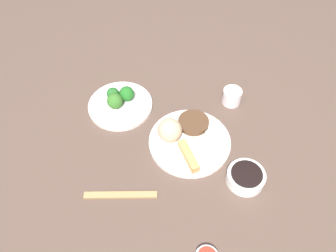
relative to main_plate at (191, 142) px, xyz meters
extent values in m
cube|color=brown|center=(-0.04, 0.00, -0.02)|extent=(2.20, 2.20, 0.02)
cylinder|color=white|center=(0.00, 0.00, 0.00)|extent=(0.26, 0.26, 0.02)
sphere|color=tan|center=(0.00, 0.07, 0.05)|extent=(0.08, 0.08, 0.08)
cube|color=tan|center=(-0.07, 0.00, 0.02)|extent=(0.11, 0.07, 0.03)
cube|color=beige|center=(0.00, -0.07, 0.01)|extent=(0.08, 0.08, 0.01)
cylinder|color=#4E3421|center=(0.07, 0.00, 0.02)|extent=(0.10, 0.10, 0.02)
cylinder|color=white|center=(0.13, 0.25, 0.00)|extent=(0.22, 0.22, 0.01)
sphere|color=#346B26|center=(0.12, 0.27, 0.03)|extent=(0.05, 0.05, 0.05)
sphere|color=#236024|center=(0.16, 0.28, 0.03)|extent=(0.04, 0.04, 0.04)
sphere|color=#206620|center=(0.16, 0.23, 0.03)|extent=(0.05, 0.05, 0.05)
cylinder|color=white|center=(-0.12, -0.17, 0.01)|extent=(0.11, 0.11, 0.04)
cylinder|color=black|center=(-0.12, -0.17, 0.03)|extent=(0.09, 0.09, 0.00)
cylinder|color=white|center=(0.20, -0.13, 0.02)|extent=(0.06, 0.06, 0.06)
cube|color=#A38150|center=(-0.20, 0.19, 0.00)|extent=(0.04, 0.21, 0.01)
camera|label=1|loc=(-0.63, 0.00, 0.86)|focal=35.80mm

